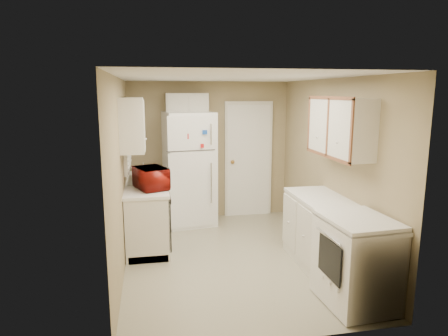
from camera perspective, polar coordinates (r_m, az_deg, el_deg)
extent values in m
plane|color=#B7B299|center=(5.57, 0.97, -12.67)|extent=(3.80, 3.80, 0.00)
plane|color=white|center=(5.11, 1.06, 12.83)|extent=(3.80, 3.80, 0.00)
plane|color=tan|center=(5.12, -14.52, -1.02)|extent=(3.80, 3.80, 0.00)
plane|color=tan|center=(5.66, 15.04, 0.06)|extent=(3.80, 3.80, 0.00)
plane|color=tan|center=(7.06, -2.10, 2.49)|extent=(2.80, 2.80, 0.00)
plane|color=tan|center=(3.43, 7.46, -6.56)|extent=(2.80, 2.80, 0.00)
cube|color=silver|center=(6.16, -10.86, -6.07)|extent=(0.60, 1.80, 0.90)
cube|color=black|center=(5.58, -7.88, -7.34)|extent=(0.03, 0.58, 0.72)
cube|color=gray|center=(6.21, -10.99, -2.05)|extent=(0.54, 0.74, 0.16)
imported|color=maroon|center=(5.61, -10.35, -1.41)|extent=(0.60, 0.47, 0.36)
imported|color=white|center=(6.74, -11.44, 0.16)|extent=(0.09, 0.09, 0.17)
cube|color=silver|center=(6.10, -13.69, 4.67)|extent=(0.10, 0.98, 1.08)
cube|color=silver|center=(5.25, -13.03, 5.95)|extent=(0.30, 0.45, 0.70)
cube|color=white|center=(6.75, -5.01, -0.08)|extent=(0.88, 0.86, 1.90)
cube|color=silver|center=(6.79, -5.33, 8.90)|extent=(0.70, 0.30, 0.40)
cube|color=white|center=(7.18, 3.49, 1.17)|extent=(0.86, 0.06, 2.08)
cube|color=silver|center=(5.04, 15.45, -10.16)|extent=(0.60, 2.00, 0.90)
cube|color=white|center=(4.50, 18.35, -12.49)|extent=(0.69, 0.83, 0.96)
cube|color=silver|center=(5.07, 16.27, 5.64)|extent=(0.30, 1.20, 0.70)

